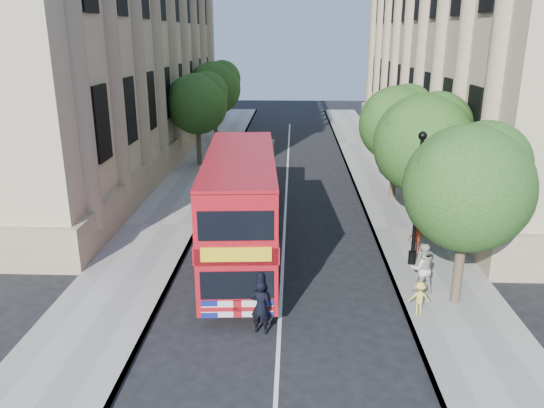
# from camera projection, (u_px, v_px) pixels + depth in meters

# --- Properties ---
(ground) EXTENTS (120.00, 120.00, 0.00)m
(ground) POSITION_uv_depth(u_px,v_px,m) (278.00, 351.00, 15.05)
(ground) COLOR black
(ground) RESTS_ON ground
(pavement_right) EXTENTS (3.50, 80.00, 0.12)m
(pavement_right) POSITION_uv_depth(u_px,v_px,m) (410.00, 229.00, 24.32)
(pavement_right) COLOR gray
(pavement_right) RESTS_ON ground
(pavement_left) EXTENTS (3.50, 80.00, 0.12)m
(pavement_left) POSITION_uv_depth(u_px,v_px,m) (162.00, 226.00, 24.76)
(pavement_left) COLOR gray
(pavement_left) RESTS_ON ground
(building_right) EXTENTS (12.00, 38.00, 18.00)m
(building_right) POSITION_uv_depth(u_px,v_px,m) (500.00, 28.00, 34.60)
(building_right) COLOR tan
(building_right) RESTS_ON ground
(building_left) EXTENTS (12.00, 38.00, 18.00)m
(building_left) POSITION_uv_depth(u_px,v_px,m) (84.00, 28.00, 35.66)
(building_left) COLOR tan
(building_left) RESTS_ON ground
(tree_right_near) EXTENTS (4.00, 4.00, 6.08)m
(tree_right_near) POSITION_uv_depth(u_px,v_px,m) (470.00, 181.00, 16.41)
(tree_right_near) COLOR #473828
(tree_right_near) RESTS_ON ground
(tree_right_mid) EXTENTS (4.20, 4.20, 6.37)m
(tree_right_mid) POSITION_uv_depth(u_px,v_px,m) (425.00, 139.00, 22.06)
(tree_right_mid) COLOR #473828
(tree_right_mid) RESTS_ON ground
(tree_right_far) EXTENTS (4.00, 4.00, 6.15)m
(tree_right_far) POSITION_uv_depth(u_px,v_px,m) (398.00, 120.00, 27.81)
(tree_right_far) COLOR #473828
(tree_right_far) RESTS_ON ground
(tree_left_far) EXTENTS (4.00, 4.00, 6.30)m
(tree_left_far) POSITION_uv_depth(u_px,v_px,m) (198.00, 100.00, 34.88)
(tree_left_far) COLOR #473828
(tree_left_far) RESTS_ON ground
(tree_left_back) EXTENTS (4.20, 4.20, 6.65)m
(tree_left_back) POSITION_uv_depth(u_px,v_px,m) (215.00, 85.00, 42.41)
(tree_left_back) COLOR #473828
(tree_left_back) RESTS_ON ground
(lamp_post) EXTENTS (0.32, 0.32, 5.16)m
(lamp_post) POSITION_uv_depth(u_px,v_px,m) (417.00, 205.00, 19.80)
(lamp_post) COLOR black
(lamp_post) RESTS_ON pavement_right
(double_decker_bus) EXTENTS (3.11, 9.53, 4.33)m
(double_decker_bus) POSITION_uv_depth(u_px,v_px,m) (241.00, 208.00, 19.84)
(double_decker_bus) COLOR #A20B14
(double_decker_bus) RESTS_ON ground
(box_van) EXTENTS (2.24, 5.23, 2.96)m
(box_van) POSITION_uv_depth(u_px,v_px,m) (252.00, 176.00, 28.02)
(box_van) COLOR black
(box_van) RESTS_ON ground
(police_constable) EXTENTS (0.70, 0.55, 1.71)m
(police_constable) POSITION_uv_depth(u_px,v_px,m) (261.00, 307.00, 15.76)
(police_constable) COLOR black
(police_constable) RESTS_ON ground
(woman_pedestrian) EXTENTS (0.97, 0.81, 1.79)m
(woman_pedestrian) POSITION_uv_depth(u_px,v_px,m) (422.00, 268.00, 18.01)
(woman_pedestrian) COLOR beige
(woman_pedestrian) RESTS_ON pavement_right
(child_a) EXTENTS (0.75, 0.43, 1.20)m
(child_a) POSITION_uv_depth(u_px,v_px,m) (416.00, 239.00, 21.32)
(child_a) COLOR #D25125
(child_a) RESTS_ON pavement_right
(child_b) EXTENTS (0.71, 0.42, 1.08)m
(child_b) POSITION_uv_depth(u_px,v_px,m) (419.00, 297.00, 16.74)
(child_b) COLOR gold
(child_b) RESTS_ON pavement_right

